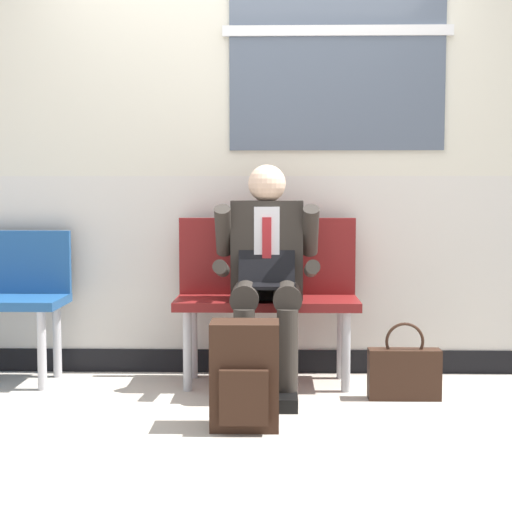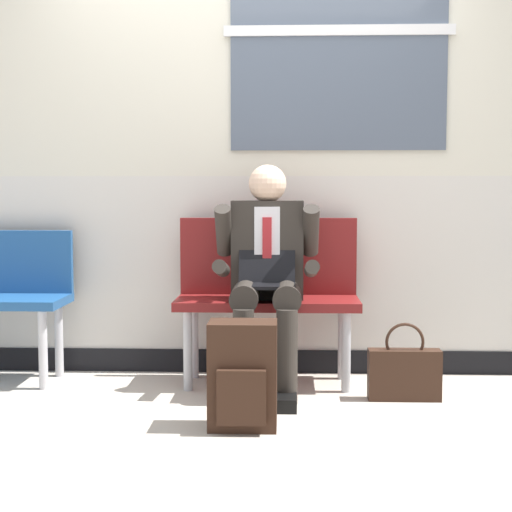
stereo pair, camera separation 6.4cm
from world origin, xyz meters
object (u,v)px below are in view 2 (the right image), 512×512
Objects in this scene: bench_with_person at (268,287)px; person_seated at (267,270)px; backpack at (243,376)px; handbag at (404,373)px.

person_seated is (-0.00, -0.20, 0.12)m from bench_with_person.
backpack is (-0.09, -0.89, -0.30)m from bench_with_person.
person_seated is 0.91m from handbag.
bench_with_person reaches higher than backpack.
bench_with_person is 2.06× the size of backpack.
backpack is at bearing -147.83° from handbag.
person_seated is 3.03× the size of handbag.
backpack is at bearing -97.84° from person_seated.
person_seated reaches higher than backpack.
handbag is at bearing -13.00° from person_seated.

